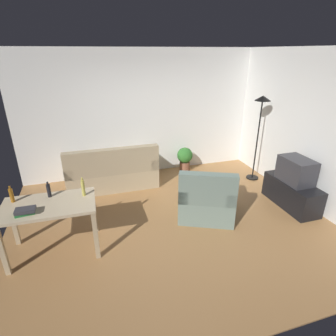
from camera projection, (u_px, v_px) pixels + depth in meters
ground_plane at (171, 221)px, 4.58m from camera, size 5.20×4.40×0.02m
wall_rear at (141, 114)px, 5.97m from camera, size 5.20×0.10×2.70m
wall_right at (314, 131)px, 4.74m from camera, size 0.10×4.40×2.70m
couch at (112, 173)px, 5.64m from camera, size 1.81×0.84×0.92m
tv_stand at (291, 194)px, 4.96m from camera, size 0.44×1.10×0.48m
tv at (296, 170)px, 4.77m from camera, size 0.41×0.60×0.44m
torchiere_lamp at (261, 115)px, 5.56m from camera, size 0.32×0.32×1.81m
desk at (50, 211)px, 3.65m from camera, size 1.21×0.73×0.76m
potted_plant at (185, 158)px, 6.37m from camera, size 0.36×0.36×0.57m
armchair at (207, 199)px, 4.60m from camera, size 1.17×1.14×0.92m
bottle_amber at (12, 195)px, 3.62m from camera, size 0.05×0.05×0.24m
bottle_dark at (49, 190)px, 3.76m from camera, size 0.05×0.05×0.23m
bottle_squat at (83, 188)px, 3.78m from camera, size 0.05×0.05×0.28m
book_stack at (25, 211)px, 3.37m from camera, size 0.25×0.17×0.08m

